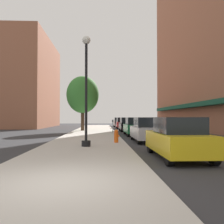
{
  "coord_description": "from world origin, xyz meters",
  "views": [
    {
      "loc": [
        0.93,
        -5.74,
        1.64
      ],
      "look_at": [
        1.79,
        14.56,
        2.11
      ],
      "focal_mm": 38.78,
      "sensor_mm": 36.0,
      "label": 1
    }
  ],
  "objects": [
    {
      "name": "car_black",
      "position": [
        4.0,
        23.31,
        0.81
      ],
      "size": [
        1.8,
        4.3,
        1.66
      ],
      "rotation": [
        0.0,
        0.0,
        -0.02
      ],
      "color": "black",
      "rests_on": "ground"
    },
    {
      "name": "car_yellow",
      "position": [
        4.0,
        3.96,
        0.81
      ],
      "size": [
        1.8,
        4.3,
        1.66
      ],
      "rotation": [
        0.0,
        0.0,
        0.0
      ],
      "color": "black",
      "rests_on": "ground"
    },
    {
      "name": "lamppost",
      "position": [
        0.1,
        7.16,
        3.2
      ],
      "size": [
        0.48,
        0.48,
        5.9
      ],
      "color": "black",
      "rests_on": "sidewalk_slab"
    },
    {
      "name": "building_right_brick",
      "position": [
        14.99,
        22.0,
        13.18
      ],
      "size": [
        6.8,
        40.0,
        26.41
      ],
      "color": "#9E6047",
      "rests_on": "ground"
    },
    {
      "name": "parking_meter_far",
      "position": [
        2.05,
        14.1,
        0.95
      ],
      "size": [
        0.14,
        0.09,
        1.31
      ],
      "color": "slate",
      "rests_on": "sidewalk_slab"
    },
    {
      "name": "car_silver",
      "position": [
        4.0,
        10.59,
        0.81
      ],
      "size": [
        1.8,
        4.3,
        1.66
      ],
      "rotation": [
        0.0,
        0.0,
        0.03
      ],
      "color": "black",
      "rests_on": "ground"
    },
    {
      "name": "building_far_background",
      "position": [
        -11.01,
        37.0,
        7.54
      ],
      "size": [
        6.8,
        18.0,
        15.11
      ],
      "color": "#9E6047",
      "rests_on": "ground"
    },
    {
      "name": "parking_meter_near",
      "position": [
        2.05,
        18.88,
        0.95
      ],
      "size": [
        0.14,
        0.09,
        1.31
      ],
      "color": "slate",
      "rests_on": "sidewalk_slab"
    },
    {
      "name": "car_green",
      "position": [
        4.0,
        16.52,
        0.81
      ],
      "size": [
        1.8,
        4.3,
        1.66
      ],
      "rotation": [
        0.0,
        0.0,
        -0.03
      ],
      "color": "black",
      "rests_on": "ground"
    },
    {
      "name": "car_red",
      "position": [
        4.0,
        30.5,
        0.81
      ],
      "size": [
        1.8,
        4.3,
        1.66
      ],
      "rotation": [
        0.0,
        0.0,
        0.03
      ],
      "color": "black",
      "rests_on": "ground"
    },
    {
      "name": "tree_near",
      "position": [
        -1.34,
        22.91,
        4.34
      ],
      "size": [
        3.8,
        3.8,
        6.43
      ],
      "color": "#422D1E",
      "rests_on": "sidewalk_slab"
    },
    {
      "name": "ground_plane",
      "position": [
        4.0,
        18.0,
        0.0
      ],
      "size": [
        90.0,
        90.0,
        0.0
      ],
      "primitive_type": "plane",
      "color": "#2D2D30"
    },
    {
      "name": "sidewalk_slab",
      "position": [
        0.0,
        19.0,
        0.06
      ],
      "size": [
        4.8,
        50.0,
        0.12
      ],
      "primitive_type": "cube",
      "color": "#B7B2A8",
      "rests_on": "ground"
    },
    {
      "name": "fire_hydrant",
      "position": [
        1.82,
        9.07,
        0.52
      ],
      "size": [
        0.33,
        0.26,
        0.79
      ],
      "color": "#E05614",
      "rests_on": "sidewalk_slab"
    },
    {
      "name": "car_white",
      "position": [
        4.0,
        37.74,
        0.81
      ],
      "size": [
        1.8,
        4.3,
        1.66
      ],
      "rotation": [
        0.0,
        0.0,
        0.0
      ],
      "color": "black",
      "rests_on": "ground"
    }
  ]
}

